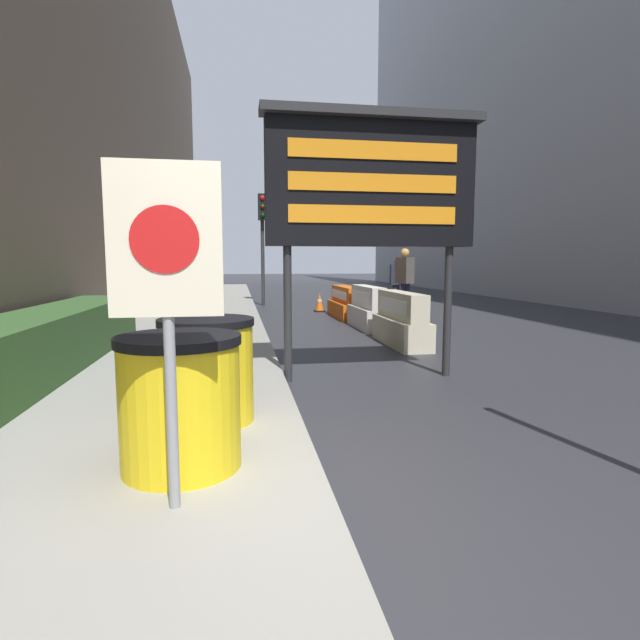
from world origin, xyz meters
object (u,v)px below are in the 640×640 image
object	(u,v)px
traffic_cone_near	(320,303)
pedestrian_worker	(397,279)
traffic_light_near_curb	(262,225)
jersey_barrier_cream	(401,322)
pedestrian_passerby	(404,276)
jersey_barrier_white	(368,310)
barrel_drum_foreground	(180,402)
warning_sign	(166,270)
jersey_barrier_orange_far	(347,304)
message_board	(371,183)
barrel_drum_middle	(207,370)

from	to	relation	value
traffic_cone_near	pedestrian_worker	xyz separation A→B (m)	(2.38, 0.04, 0.67)
traffic_cone_near	traffic_light_near_curb	world-z (taller)	traffic_light_near_curb
jersey_barrier_cream	pedestrian_passerby	distance (m)	5.01
jersey_barrier_white	pedestrian_passerby	size ratio (longest dim) A/B	1.01
barrel_drum_foreground	jersey_barrier_white	distance (m)	8.05
warning_sign	traffic_light_near_curb	world-z (taller)	traffic_light_near_curb
barrel_drum_foreground	jersey_barrier_orange_far	xyz separation A→B (m)	(3.19, 9.55, -0.20)
pedestrian_passerby	barrel_drum_foreground	bearing A→B (deg)	-46.88
traffic_light_near_curb	pedestrian_worker	bearing A→B (deg)	-30.06
barrel_drum_foreground	jersey_barrier_cream	world-z (taller)	barrel_drum_foreground
warning_sign	jersey_barrier_white	bearing A→B (deg)	68.22
barrel_drum_foreground	pedestrian_passerby	world-z (taller)	pedestrian_passerby
warning_sign	message_board	xyz separation A→B (m)	(1.97, 3.30, 0.99)
traffic_light_near_curb	jersey_barrier_white	bearing A→B (deg)	-72.24
jersey_barrier_cream	message_board	bearing A→B (deg)	-116.98
warning_sign	message_board	size ratio (longest dim) A/B	0.57
pedestrian_passerby	barrel_drum_middle	bearing A→B (deg)	-48.70
jersey_barrier_cream	traffic_light_near_curb	world-z (taller)	traffic_light_near_curb
jersey_barrier_white	jersey_barrier_orange_far	xyz separation A→B (m)	(-0.00, 2.16, -0.05)
pedestrian_worker	warning_sign	bearing A→B (deg)	73.85
jersey_barrier_orange_far	traffic_light_near_curb	distance (m)	5.02
jersey_barrier_cream	jersey_barrier_orange_far	xyz separation A→B (m)	(-0.00, 4.44, -0.05)
warning_sign	jersey_barrier_cream	bearing A→B (deg)	60.75
traffic_light_near_curb	pedestrian_passerby	size ratio (longest dim) A/B	2.01
message_board	jersey_barrier_orange_far	xyz separation A→B (m)	(1.21, 6.81, -2.04)
jersey_barrier_white	pedestrian_worker	world-z (taller)	pedestrian_worker
jersey_barrier_white	traffic_cone_near	bearing A→B (deg)	96.56
warning_sign	jersey_barrier_white	world-z (taller)	warning_sign
barrel_drum_middle	jersey_barrier_orange_far	xyz separation A→B (m)	(3.08, 8.61, -0.20)
jersey_barrier_white	pedestrian_passerby	distance (m)	2.99
message_board	traffic_light_near_curb	world-z (taller)	traffic_light_near_curb
warning_sign	pedestrian_worker	xyz separation A→B (m)	(5.12, 11.84, -0.47)
warning_sign	jersey_barrier_cream	world-z (taller)	warning_sign
jersey_barrier_cream	pedestrian_passerby	xyz separation A→B (m)	(1.66, 4.68, 0.66)
traffic_cone_near	jersey_barrier_orange_far	bearing A→B (deg)	-75.31
traffic_cone_near	jersey_barrier_cream	bearing A→B (deg)	-85.87
jersey_barrier_cream	jersey_barrier_orange_far	distance (m)	4.44
warning_sign	traffic_light_near_curb	size ratio (longest dim) A/B	0.50
message_board	pedestrian_passerby	world-z (taller)	message_board
warning_sign	jersey_barrier_white	size ratio (longest dim) A/B	0.99
barrel_drum_foreground	warning_sign	xyz separation A→B (m)	(0.02, -0.56, 0.85)
barrel_drum_foreground	pedestrian_worker	world-z (taller)	pedestrian_worker
message_board	jersey_barrier_orange_far	distance (m)	7.21
barrel_drum_foreground	message_board	distance (m)	3.85
message_board	traffic_cone_near	world-z (taller)	message_board
barrel_drum_foreground	barrel_drum_middle	bearing A→B (deg)	83.18
jersey_barrier_white	pedestrian_passerby	xyz separation A→B (m)	(1.66, 2.40, 0.67)
message_board	pedestrian_worker	distance (m)	9.22
jersey_barrier_white	jersey_barrier_orange_far	size ratio (longest dim) A/B	0.85
pedestrian_worker	traffic_light_near_curb	bearing A→B (deg)	-22.84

